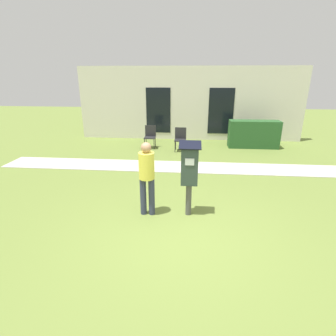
# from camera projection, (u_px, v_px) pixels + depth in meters

# --- Properties ---
(ground_plane) EXTENTS (40.00, 40.00, 0.00)m
(ground_plane) POSITION_uv_depth(u_px,v_px,m) (182.00, 234.00, 4.93)
(ground_plane) COLOR olive
(sidewalk) EXTENTS (12.00, 1.10, 0.02)m
(sidewalk) POSITION_uv_depth(u_px,v_px,m) (187.00, 167.00, 8.48)
(sidewalk) COLOR beige
(sidewalk) RESTS_ON ground
(building_facade) EXTENTS (10.00, 0.26, 3.20)m
(building_facade) POSITION_uv_depth(u_px,v_px,m) (190.00, 104.00, 11.75)
(building_facade) COLOR silver
(building_facade) RESTS_ON ground
(parking_meter) EXTENTS (0.44, 0.31, 1.59)m
(parking_meter) POSITION_uv_depth(u_px,v_px,m) (189.00, 170.00, 5.29)
(parking_meter) COLOR #4C4C4C
(parking_meter) RESTS_ON ground
(person_standing) EXTENTS (0.32, 0.32, 1.58)m
(person_standing) POSITION_uv_depth(u_px,v_px,m) (147.00, 173.00, 5.34)
(person_standing) COLOR #333851
(person_standing) RESTS_ON ground
(outdoor_chair_left) EXTENTS (0.44, 0.44, 0.90)m
(outdoor_chair_left) POSITION_uv_depth(u_px,v_px,m) (150.00, 135.00, 10.62)
(outdoor_chair_left) COLOR #262628
(outdoor_chair_left) RESTS_ON ground
(outdoor_chair_middle) EXTENTS (0.44, 0.44, 0.90)m
(outdoor_chair_middle) POSITION_uv_depth(u_px,v_px,m) (180.00, 137.00, 10.20)
(outdoor_chair_middle) COLOR #262628
(outdoor_chair_middle) RESTS_ON ground
(hedge_row) EXTENTS (2.00, 0.60, 1.10)m
(hedge_row) POSITION_uv_depth(u_px,v_px,m) (254.00, 134.00, 10.65)
(hedge_row) COLOR #285628
(hedge_row) RESTS_ON ground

